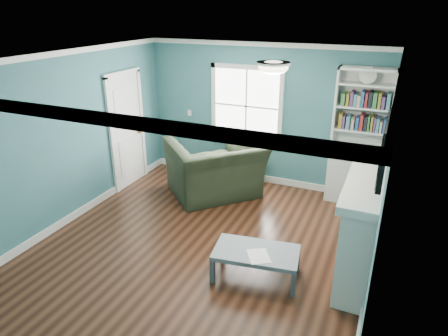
% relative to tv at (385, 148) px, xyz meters
% --- Properties ---
extents(floor, '(5.00, 5.00, 0.00)m').
position_rel_tv_xyz_m(floor, '(-2.20, -0.20, -1.72)').
color(floor, black).
rests_on(floor, ground).
extents(room_walls, '(5.00, 5.00, 5.00)m').
position_rel_tv_xyz_m(room_walls, '(-2.20, -0.20, -0.14)').
color(room_walls, '#316469').
rests_on(room_walls, ground).
extents(trim, '(4.50, 5.00, 2.60)m').
position_rel_tv_xyz_m(trim, '(-2.20, -0.20, -0.49)').
color(trim, white).
rests_on(trim, ground).
extents(window, '(1.40, 0.06, 1.50)m').
position_rel_tv_xyz_m(window, '(-2.50, 2.29, -0.27)').
color(window, white).
rests_on(window, room_walls).
extents(bookshelf, '(0.90, 0.35, 2.31)m').
position_rel_tv_xyz_m(bookshelf, '(-0.43, 2.10, -0.80)').
color(bookshelf, silver).
rests_on(bookshelf, ground).
extents(fireplace, '(0.44, 1.58, 1.30)m').
position_rel_tv_xyz_m(fireplace, '(-0.12, 0.00, -1.09)').
color(fireplace, black).
rests_on(fireplace, ground).
extents(tv, '(0.06, 1.10, 0.65)m').
position_rel_tv_xyz_m(tv, '(0.00, 0.00, 0.00)').
color(tv, black).
rests_on(tv, fireplace).
extents(door, '(0.12, 0.98, 2.17)m').
position_rel_tv_xyz_m(door, '(-4.42, 1.20, -0.65)').
color(door, silver).
rests_on(door, ground).
extents(ceiling_fixture, '(0.38, 0.38, 0.15)m').
position_rel_tv_xyz_m(ceiling_fixture, '(-1.30, -0.10, 0.82)').
color(ceiling_fixture, white).
rests_on(ceiling_fixture, room_walls).
extents(light_switch, '(0.08, 0.01, 0.12)m').
position_rel_tv_xyz_m(light_switch, '(-3.70, 2.28, -0.52)').
color(light_switch, white).
rests_on(light_switch, room_walls).
extents(recliner, '(1.77, 1.79, 1.34)m').
position_rel_tv_xyz_m(recliner, '(-2.73, 1.40, -1.06)').
color(recliner, black).
rests_on(recliner, ground).
extents(coffee_table, '(1.12, 0.72, 0.38)m').
position_rel_tv_xyz_m(coffee_table, '(-1.27, -0.55, -1.39)').
color(coffee_table, '#464D55').
rests_on(coffee_table, ground).
extents(paper_sheet, '(0.38, 0.40, 0.00)m').
position_rel_tv_xyz_m(paper_sheet, '(-1.21, -0.65, -1.34)').
color(paper_sheet, white).
rests_on(paper_sheet, coffee_table).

